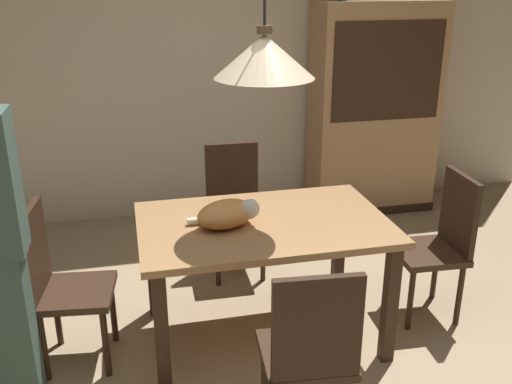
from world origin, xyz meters
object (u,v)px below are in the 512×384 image
Objects in this scene: dining_table at (263,237)px; pendant_lamp at (264,56)px; chair_far_back at (234,203)px; hutch_bookcase at (373,114)px; chair_left_side at (59,280)px; chair_near_front at (310,350)px; chair_right_side at (440,240)px; cat_sleeping at (228,213)px.

dining_table is 1.01m from pendant_lamp.
hutch_bookcase is (1.44, 0.88, 0.38)m from chair_far_back.
chair_left_side is 1.43m from chair_near_front.
dining_table is 1.51× the size of chair_near_front.
hutch_bookcase is at bearing 50.70° from pendant_lamp.
chair_right_side is 1.83m from hutch_bookcase.
chair_far_back is 1.73m from hutch_bookcase.
chair_far_back is 2.28× the size of cat_sleeping.
chair_left_side is at bearing 179.53° from dining_table.
chair_far_back is at bearing 141.92° from chair_right_side.
cat_sleeping is (-0.21, -0.90, 0.32)m from chair_far_back.
chair_left_side is at bearing 179.53° from pendant_lamp.
chair_right_side is 1.43m from chair_far_back.
chair_right_side and chair_near_front have the same top height.
chair_left_side is at bearing -145.74° from hutch_bookcase.
chair_right_side reaches higher than cat_sleeping.
dining_table is 0.76× the size of hutch_bookcase.
pendant_lamp reaches higher than chair_near_front.
dining_table is at bearing 179.79° from chair_right_side.
chair_left_side is at bearing -142.43° from chair_far_back.
pendant_lamp reaches higher than hutch_bookcase.
chair_left_side is 1.00× the size of chair_far_back.
chair_left_side is at bearing 141.65° from chair_near_front.
hutch_bookcase reaches higher than dining_table.
hutch_bookcase reaches higher than cat_sleeping.
chair_far_back is 1.00× the size of chair_near_front.
chair_right_side is 1.61m from pendant_lamp.
chair_right_side is at bearing -0.21° from dining_table.
pendant_lamp reaches higher than cat_sleeping.
cat_sleeping is at bearing -172.80° from dining_table.
chair_right_side is 1.00× the size of chair_near_front.
dining_table is 0.89m from chair_far_back.
hutch_bookcase is at bearing 61.27° from chair_near_front.
chair_far_back is 1.76m from chair_near_front.
cat_sleeping is (-1.33, -0.02, 0.32)m from chair_right_side.
chair_near_front is at bearing -76.83° from cat_sleeping.
cat_sleeping is at bearing -172.80° from pendant_lamp.
hutch_bookcase is (1.44, 2.64, 0.38)m from chair_near_front.
chair_right_side is at bearing -0.34° from chair_left_side.
chair_near_front is 1.45m from pendant_lamp.
chair_left_side and chair_far_back have the same top height.
dining_table is at bearing -88.21° from pendant_lamp.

